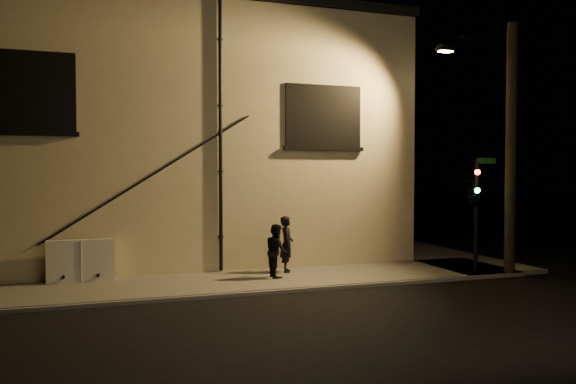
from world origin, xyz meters
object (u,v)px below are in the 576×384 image
object	(u,v)px
utility_cabinet	(81,261)
streetlamp_pole	(508,144)
pedestrian_b	(276,251)
pedestrian_a	(287,244)
traffic_signal	(473,195)

from	to	relation	value
utility_cabinet	streetlamp_pole	size ratio (longest dim) A/B	0.23
pedestrian_b	streetlamp_pole	distance (m)	7.75
pedestrian_a	pedestrian_b	size ratio (longest dim) A/B	1.10
traffic_signal	streetlamp_pole	world-z (taller)	streetlamp_pole
pedestrian_a	streetlamp_pole	xyz separation A→B (m)	(6.38, -2.15, 3.07)
utility_cabinet	pedestrian_b	distance (m)	5.50
traffic_signal	streetlamp_pole	bearing A→B (deg)	-22.33
utility_cabinet	streetlamp_pole	world-z (taller)	streetlamp_pole
pedestrian_b	streetlamp_pole	world-z (taller)	streetlamp_pole
pedestrian_a	traffic_signal	size ratio (longest dim) A/B	0.49
utility_cabinet	streetlamp_pole	xyz separation A→B (m)	(12.31, -2.57, 3.34)
pedestrian_a	pedestrian_b	xyz separation A→B (m)	(-0.56, -0.72, -0.08)
pedestrian_b	traffic_signal	bearing A→B (deg)	-98.26
streetlamp_pole	traffic_signal	bearing A→B (deg)	157.67
pedestrian_a	traffic_signal	world-z (taller)	traffic_signal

